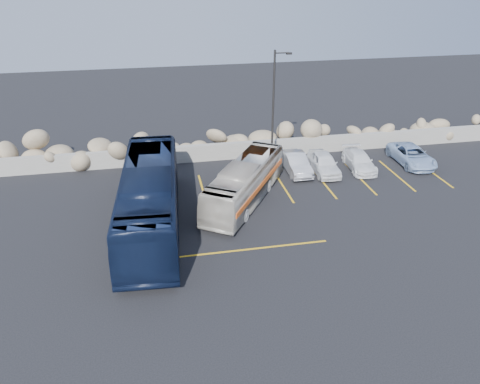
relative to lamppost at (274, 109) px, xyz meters
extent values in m
plane|color=black|center=(-2.56, -9.50, -4.30)|extent=(90.00, 90.00, 0.00)
cube|color=gray|center=(-2.56, 2.50, -3.70)|extent=(60.00, 0.40, 1.20)
cube|color=gold|center=(-5.06, -2.50, -4.29)|extent=(0.12, 5.00, 0.01)
cube|color=gold|center=(0.04, -2.50, -4.29)|extent=(0.12, 5.00, 0.01)
cube|color=gold|center=(2.74, -2.50, -4.29)|extent=(0.12, 5.00, 0.01)
cube|color=gold|center=(5.34, -2.50, -4.29)|extent=(0.12, 5.00, 0.01)
cube|color=gold|center=(7.94, -2.50, -4.29)|extent=(0.12, 5.00, 0.01)
cube|color=gold|center=(10.54, -2.50, -4.29)|extent=(0.12, 5.00, 0.01)
cube|color=gold|center=(-3.56, -9.30, -4.29)|extent=(8.00, 0.12, 0.01)
cylinder|color=#292725|center=(-0.06, 0.00, -0.30)|extent=(0.14, 0.14, 8.00)
cylinder|color=#292725|center=(0.39, 0.00, 3.50)|extent=(0.90, 0.08, 0.08)
cube|color=#292725|center=(0.84, 0.00, 3.45)|extent=(0.35, 0.18, 0.12)
imported|color=beige|center=(-2.75, -4.13, -3.08)|extent=(6.43, 8.46, 2.43)
imported|color=black|center=(-8.27, -6.01, -2.61)|extent=(3.60, 12.26, 3.37)
imported|color=white|center=(3.32, -1.06, -3.64)|extent=(1.75, 3.94, 1.32)
imported|color=#B8B8BD|center=(1.47, -0.64, -3.66)|extent=(1.37, 3.88, 1.28)
imported|color=white|center=(5.90, -0.98, -3.73)|extent=(1.89, 4.00, 1.13)
imported|color=#99B3D9|center=(9.89, -0.86, -3.68)|extent=(2.17, 4.49, 1.23)
camera|label=1|loc=(-7.81, -28.41, 8.75)|focal=35.00mm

